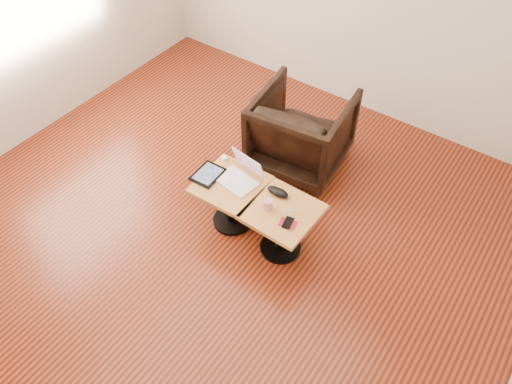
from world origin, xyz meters
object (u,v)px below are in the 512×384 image
Objects in this scene: side_table_right at (282,221)px; striped_cup at (268,205)px; side_table_left at (231,193)px; armchair at (302,131)px; laptop at (240,175)px.

striped_cup is (-0.10, -0.04, 0.15)m from side_table_right.
armchair is (0.06, 0.93, 0.02)m from side_table_left.
striped_cup reaches higher than side_table_left.
striped_cup is at bearing -11.97° from laptop.
laptop is (-0.44, 0.08, 0.15)m from side_table_right.
armchair reaches higher than striped_cup.
side_table_right is 0.19m from striped_cup.
laptop is 0.86m from armchair.
striped_cup is 0.11× the size of armchair.
striped_cup is at bearing -9.76° from side_table_left.
armchair is at bearing 114.70° from side_table_right.
side_table_left is 0.93m from armchair.
side_table_left is at bearing 78.67° from armchair.
striped_cup is at bearing 100.30° from armchair.
armchair is at bearing 107.76° from striped_cup.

